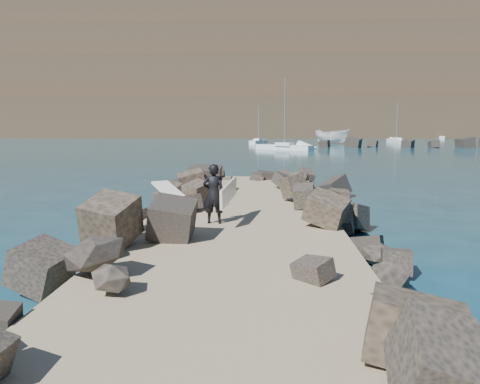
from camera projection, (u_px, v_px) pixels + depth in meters
The scene contains 13 objects.
ground at pixel (242, 232), 15.52m from camera, with size 800.00×800.00×0.00m, color #0F384C.
jetty at pixel (238, 238), 13.50m from camera, with size 6.00×26.00×0.60m, color #8C7759.
riprap_left at pixel (143, 226), 14.13m from camera, with size 2.60×22.00×1.00m, color black.
riprap_right at pixel (337, 229), 13.81m from camera, with size 2.60×22.00×1.00m, color black.
headland at pixel (292, 88), 170.62m from camera, with size 360.00×140.00×32.00m, color #2D4919.
surfboard_resting at pixel (172, 197), 16.35m from camera, with size 0.63×2.51×0.08m, color white.
boat_imported at pixel (332, 136), 79.26m from camera, with size 2.44×6.49×2.51m, color white.
surfer_with_board at pixel (216, 194), 13.96m from camera, with size 0.95×2.22×1.80m.
sailboat_b at pixel (259, 142), 78.98m from camera, with size 3.11×5.35×6.59m.
sailboat_f at pixel (439, 137), 104.14m from camera, with size 1.25×5.05×6.28m.
sailboat_c at pixel (284, 147), 62.49m from camera, with size 7.72×5.86×9.60m.
sailboat_d at pixel (396, 141), 83.38m from camera, with size 1.92×5.93×7.16m.
headland_buildings at pixel (314, 33), 159.88m from camera, with size 137.50×30.50×5.00m.
Camera 1 is at (0.79, -15.13, 3.61)m, focal length 35.00 mm.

